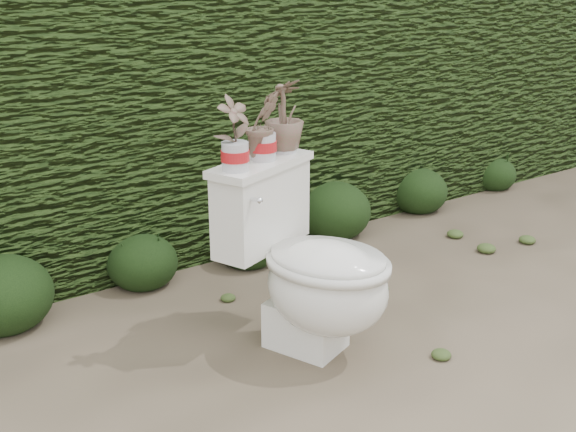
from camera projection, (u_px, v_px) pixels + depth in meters
ground at (314, 355)px, 2.97m from camera, size 60.00×60.00×0.00m
hedge at (139, 104)px, 3.94m from camera, size 8.00×1.00×1.60m
toilet at (310, 270)px, 2.91m from camera, size 0.67×0.80×0.78m
potted_plant_left at (235, 135)px, 2.72m from camera, size 0.16×0.13×0.27m
potted_plant_center at (263, 128)px, 2.87m from camera, size 0.16×0.13×0.26m
potted_plant_right at (284, 118)px, 2.98m from camera, size 0.20×0.20×0.29m
liriope_clump_2 at (2, 289)px, 3.17m from camera, size 0.44×0.44×0.35m
liriope_clump_3 at (142, 257)px, 3.59m from camera, size 0.36×0.36×0.28m
liriope_clump_4 at (248, 239)px, 3.84m from camera, size 0.34×0.34×0.27m
liriope_clump_5 at (334, 206)px, 4.24m from camera, size 0.43×0.43×0.35m
liriope_clump_6 at (418, 187)px, 4.68m from camera, size 0.38×0.38×0.30m
liriope_clump_7 at (494, 171)px, 5.14m from camera, size 0.31×0.31×0.25m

